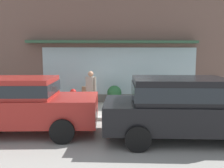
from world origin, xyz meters
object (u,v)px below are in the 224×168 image
object	(u,v)px
potted_plant_window_right	(142,96)
potted_plant_low_front	(173,91)
potted_plant_trailing_edge	(2,97)
fire_hydrant	(73,100)
parked_car_red	(16,102)
potted_plant_window_left	(43,92)
potted_plant_doorstep	(85,95)
parked_car_black	(184,105)
potted_plant_near_hydrant	(214,90)
pedestrian_with_handbag	(90,88)
potted_plant_corner_tall	(114,94)

from	to	relation	value
potted_plant_window_right	potted_plant_low_front	distance (m)	1.47
potted_plant_window_right	potted_plant_trailing_edge	world-z (taller)	potted_plant_window_right
fire_hydrant	parked_car_red	distance (m)	2.91
potted_plant_window_left	potted_plant_window_right	bearing A→B (deg)	-5.12
parked_car_red	potted_plant_doorstep	distance (m)	4.43
parked_car_black	potted_plant_near_hydrant	size ratio (longest dim) A/B	3.92
parked_car_black	potted_plant_doorstep	world-z (taller)	parked_car_black
fire_hydrant	potted_plant_doorstep	distance (m)	1.56
pedestrian_with_handbag	parked_car_black	bearing A→B (deg)	159.15
pedestrian_with_handbag	potted_plant_near_hydrant	size ratio (longest dim) A/B	1.38
potted_plant_near_hydrant	potted_plant_trailing_edge	xyz separation A→B (m)	(-9.73, -0.37, -0.18)
parked_car_red	potted_plant_window_right	size ratio (longest dim) A/B	6.22
potted_plant_low_front	potted_plant_corner_tall	distance (m)	2.72
potted_plant_near_hydrant	fire_hydrant	bearing A→B (deg)	-166.50
potted_plant_corner_tall	potted_plant_near_hydrant	bearing A→B (deg)	3.69
potted_plant_near_hydrant	potted_plant_trailing_edge	bearing A→B (deg)	-177.81
potted_plant_window_left	parked_car_black	bearing A→B (deg)	-43.61
parked_car_red	potted_plant_window_left	size ratio (longest dim) A/B	4.06
potted_plant_trailing_edge	potted_plant_near_hydrant	bearing A→B (deg)	2.19
pedestrian_with_handbag	potted_plant_corner_tall	xyz separation A→B (m)	(1.01, 1.34, -0.46)
potted_plant_near_hydrant	potted_plant_corner_tall	xyz separation A→B (m)	(-4.73, -0.30, -0.09)
parked_car_red	potted_plant_low_front	bearing A→B (deg)	34.56
potted_plant_doorstep	potted_plant_window_left	world-z (taller)	potted_plant_window_left
potted_plant_low_front	potted_plant_corner_tall	xyz separation A→B (m)	(-2.72, -0.06, -0.11)
potted_plant_window_left	potted_plant_trailing_edge	size ratio (longest dim) A/B	1.55
potted_plant_low_front	potted_plant_near_hydrant	bearing A→B (deg)	6.99
potted_plant_doorstep	parked_car_black	bearing A→B (deg)	-57.30
potted_plant_window_left	potted_plant_doorstep	bearing A→B (deg)	-1.47
pedestrian_with_handbag	potted_plant_trailing_edge	world-z (taller)	pedestrian_with_handbag
potted_plant_doorstep	potted_plant_window_right	bearing A→B (deg)	-7.85
fire_hydrant	parked_car_red	size ratio (longest dim) A/B	0.20
parked_car_red	potted_plant_window_left	world-z (taller)	parked_car_red
fire_hydrant	potted_plant_trailing_edge	distance (m)	3.51
potted_plant_window_left	potted_plant_corner_tall	size ratio (longest dim) A/B	1.28
potted_plant_trailing_edge	potted_plant_low_front	bearing A→B (deg)	0.93
parked_car_black	potted_plant_low_front	world-z (taller)	parked_car_black
potted_plant_doorstep	potted_plant_window_right	size ratio (longest dim) A/B	0.91
pedestrian_with_handbag	potted_plant_doorstep	bearing A→B (deg)	-50.49
parked_car_black	potted_plant_window_left	bearing A→B (deg)	140.61
pedestrian_with_handbag	parked_car_red	bearing A→B (deg)	78.78
potted_plant_trailing_edge	potted_plant_window_left	bearing A→B (deg)	12.96
potted_plant_trailing_edge	potted_plant_window_right	bearing A→B (deg)	-0.17
potted_plant_window_right	pedestrian_with_handbag	bearing A→B (deg)	-151.07
potted_plant_doorstep	potted_plant_window_left	size ratio (longest dim) A/B	0.59
potted_plant_near_hydrant	potted_plant_trailing_edge	size ratio (longest dim) A/B	1.64
potted_plant_doorstep	potted_plant_low_front	xyz separation A→B (m)	(4.06, -0.22, 0.21)
potted_plant_near_hydrant	parked_car_red	bearing A→B (deg)	-152.10
pedestrian_with_handbag	potted_plant_doorstep	world-z (taller)	pedestrian_with_handbag
potted_plant_window_left	potted_plant_corner_tall	xyz separation A→B (m)	(3.30, -0.32, -0.06)
potted_plant_doorstep	potted_plant_trailing_edge	xyz separation A→B (m)	(-3.67, -0.34, 0.01)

